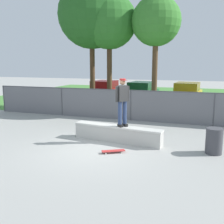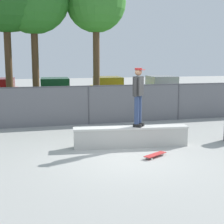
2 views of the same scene
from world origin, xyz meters
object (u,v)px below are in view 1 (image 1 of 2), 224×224
Objects in this scene: concrete_ledge at (117,134)px; skateboarder at (122,100)px; tree_mid at (156,22)px; skateboard at (113,151)px; tree_near_left at (92,15)px; car_red at (104,91)px; car_green at (141,93)px; trash_bin at (214,141)px; car_yellow at (187,94)px; tree_near_right at (109,22)px.

skateboarder reaches higher than concrete_ledge.
skateboard is at bearing -90.31° from tree_mid.
tree_near_left reaches higher than tree_mid.
concrete_ledge is 11.29m from car_red.
tree_mid reaches higher than car_green.
trash_bin is at bearing -52.93° from car_red.
car_green and car_yellow have the same top height.
concrete_ledge is at bearing -67.99° from tree_near_right.
tree_near_right is 10.31m from trash_bin.
car_yellow is at bearing 41.06° from tree_near_right.
tree_near_right is 8.17× the size of trash_bin.
tree_near_right is (-2.56, 6.34, 5.20)m from concrete_ledge.
skateboard is 9.81m from tree_near_right.
tree_near_right reaches higher than car_green.
tree_near_right is 6.03m from car_green.
tree_near_right reaches higher than car_red.
tree_near_right is at bearing 112.01° from concrete_ledge.
car_green is at bearing -173.36° from car_yellow.
skateboard is 0.10× the size of tree_near_left.
concrete_ledge is 0.45× the size of tree_near_left.
skateboard is at bearing -62.33° from tree_near_left.
tree_near_left is (-4.05, 7.71, 5.94)m from skateboard.
tree_near_right is at bearing -109.21° from car_green.
skateboarder is 0.42× the size of car_yellow.
skateboard is at bearing -81.92° from car_green.
car_red and car_green have the same top height.
car_yellow is at bearing 98.30° from trash_bin.
tree_near_right is 1.67× the size of car_green.
car_red is 1.00× the size of car_yellow.
car_yellow is (5.76, 3.91, -5.18)m from tree_near_left.
car_yellow is at bearing 67.73° from tree_mid.
car_red is 4.90× the size of trash_bin.
car_red is at bearing 114.24° from skateboarder.
tree_mid reaches higher than skateboard.
tree_near_left is 4.14m from tree_mid.
car_red is (-4.78, 4.14, -4.52)m from tree_mid.
tree_mid is at bearing -40.85° from car_red.
tree_mid is at bearing 87.01° from concrete_ledge.
tree_near_right is at bearing 177.63° from tree_mid.
concrete_ledge is 0.51× the size of tree_near_right.
tree_near_left reaches higher than trash_bin.
skateboard is at bearing -86.99° from skateboarder.
trash_bin is at bearing -3.78° from concrete_ledge.
skateboard is 0.18× the size of car_green.
car_yellow is at bearing 79.02° from concrete_ledge.
skateboarder is 8.72m from tree_near_left.
tree_near_left is at bearing 120.40° from concrete_ledge.
car_yellow is 4.90× the size of trash_bin.
tree_near_right is 6.45m from car_red.
skateboarder is at bearing 176.45° from trash_bin.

